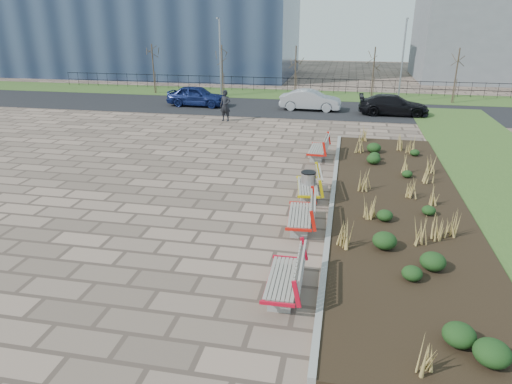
% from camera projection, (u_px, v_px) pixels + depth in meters
% --- Properties ---
extents(ground, '(120.00, 120.00, 0.00)m').
position_uv_depth(ground, '(182.00, 257.00, 12.64)').
color(ground, '#866C5C').
rests_on(ground, ground).
extents(planting_bed, '(4.50, 18.00, 0.10)m').
position_uv_depth(planting_bed, '(399.00, 204.00, 16.05)').
color(planting_bed, black).
rests_on(planting_bed, ground).
extents(planting_curb, '(0.16, 18.00, 0.15)m').
position_uv_depth(planting_curb, '(332.00, 198.00, 16.47)').
color(planting_curb, gray).
rests_on(planting_curb, ground).
extents(grass_verge_far, '(80.00, 5.00, 0.04)m').
position_uv_depth(grass_verge_far, '(297.00, 95.00, 38.23)').
color(grass_verge_far, '#33511E').
rests_on(grass_verge_far, ground).
extents(road, '(80.00, 7.00, 0.02)m').
position_uv_depth(road, '(287.00, 108.00, 32.75)').
color(road, black).
rests_on(road, ground).
extents(bench_a, '(0.94, 2.12, 1.00)m').
position_uv_depth(bench_a, '(283.00, 276.00, 10.77)').
color(bench_a, red).
rests_on(bench_a, ground).
extents(bench_b, '(1.04, 2.16, 1.00)m').
position_uv_depth(bench_b, '(300.00, 213.00, 14.19)').
color(bench_b, red).
rests_on(bench_b, ground).
extents(bench_c, '(1.17, 2.20, 1.00)m').
position_uv_depth(bench_c, '(308.00, 184.00, 16.59)').
color(bench_c, yellow).
rests_on(bench_c, ground).
extents(bench_d, '(0.99, 2.14, 1.00)m').
position_uv_depth(bench_d, '(318.00, 147.00, 21.24)').
color(bench_d, red).
rests_on(bench_d, ground).
extents(litter_bin, '(0.53, 0.53, 0.91)m').
position_uv_depth(litter_bin, '(308.00, 184.00, 16.77)').
color(litter_bin, '#B2B2B7').
rests_on(litter_bin, ground).
extents(pedestrian, '(0.78, 0.60, 1.93)m').
position_uv_depth(pedestrian, '(225.00, 106.00, 28.54)').
color(pedestrian, black).
rests_on(pedestrian, ground).
extents(car_blue, '(4.37, 1.91, 1.47)m').
position_uv_depth(car_blue, '(197.00, 96.00, 33.28)').
color(car_blue, navy).
rests_on(car_blue, road).
extents(car_silver, '(4.28, 1.65, 1.39)m').
position_uv_depth(car_silver, '(310.00, 100.00, 31.85)').
color(car_silver, '#95979C').
rests_on(car_silver, road).
extents(car_black, '(4.58, 1.88, 1.33)m').
position_uv_depth(car_black, '(393.00, 105.00, 30.30)').
color(car_black, black).
rests_on(car_black, road).
extents(tree_a, '(1.40, 1.40, 4.00)m').
position_uv_depth(tree_a, '(153.00, 69.00, 38.31)').
color(tree_a, '#4C3D2D').
rests_on(tree_a, grass_verge_far).
extents(tree_b, '(1.40, 1.40, 4.00)m').
position_uv_depth(tree_b, '(222.00, 70.00, 37.22)').
color(tree_b, '#4C3D2D').
rests_on(tree_b, grass_verge_far).
extents(tree_c, '(1.40, 1.40, 4.00)m').
position_uv_depth(tree_c, '(295.00, 72.00, 36.12)').
color(tree_c, '#4C3D2D').
rests_on(tree_c, grass_verge_far).
extents(tree_d, '(1.40, 1.40, 4.00)m').
position_uv_depth(tree_d, '(373.00, 74.00, 35.03)').
color(tree_d, '#4C3D2D').
rests_on(tree_d, grass_verge_far).
extents(tree_e, '(1.40, 1.40, 4.00)m').
position_uv_depth(tree_e, '(456.00, 76.00, 33.93)').
color(tree_e, '#4C3D2D').
rests_on(tree_e, grass_verge_far).
extents(lamp_west, '(0.24, 0.60, 6.00)m').
position_uv_depth(lamp_west, '(220.00, 58.00, 36.40)').
color(lamp_west, gray).
rests_on(lamp_west, grass_verge_far).
extents(lamp_east, '(0.24, 0.60, 6.00)m').
position_uv_depth(lamp_east, '(402.00, 62.00, 33.85)').
color(lamp_east, gray).
rests_on(lamp_east, grass_verge_far).
extents(railing_fence, '(44.00, 0.10, 1.20)m').
position_uv_depth(railing_fence, '(299.00, 85.00, 39.37)').
color(railing_fence, black).
rests_on(railing_fence, grass_verge_far).
extents(building_glass, '(40.00, 14.00, 15.00)m').
position_uv_depth(building_glass, '(114.00, 3.00, 50.50)').
color(building_glass, '#192338').
rests_on(building_glass, ground).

